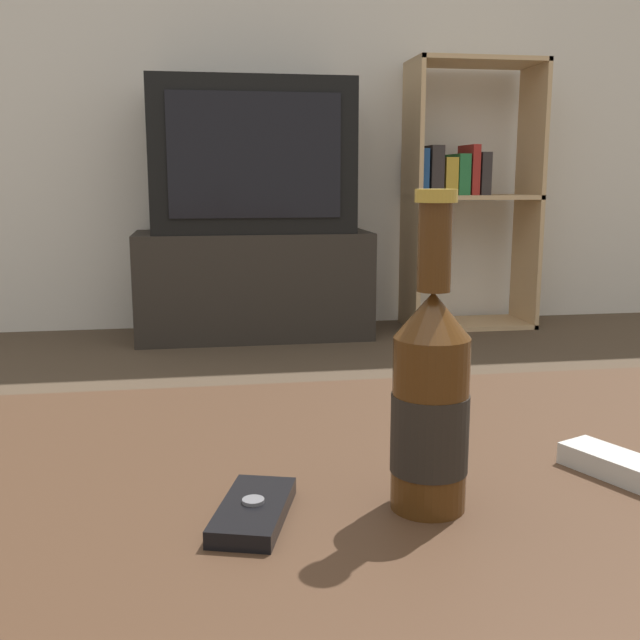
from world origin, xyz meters
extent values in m
cube|color=silver|center=(0.00, 3.02, 1.30)|extent=(8.00, 0.05, 2.60)
cube|color=#422B1C|center=(0.00, 0.00, 0.41)|extent=(1.14, 0.78, 0.04)
cube|color=#28231E|center=(0.14, 2.74, 0.23)|extent=(1.02, 0.42, 0.46)
cube|color=black|center=(0.14, 2.74, 0.78)|extent=(0.85, 0.40, 0.64)
cube|color=black|center=(0.14, 2.53, 0.78)|extent=(0.70, 0.01, 0.50)
cube|color=tan|center=(0.87, 2.81, 0.61)|extent=(0.02, 0.30, 1.22)
cube|color=tan|center=(1.45, 2.81, 0.61)|extent=(0.02, 0.30, 1.22)
cube|color=tan|center=(1.16, 2.81, 0.01)|extent=(0.60, 0.30, 0.02)
cube|color=tan|center=(1.16, 2.81, 0.61)|extent=(0.60, 0.30, 0.02)
cube|color=tan|center=(1.16, 2.81, 1.21)|extent=(0.60, 0.30, 0.02)
cube|color=navy|center=(0.91, 2.81, 0.72)|extent=(0.03, 0.21, 0.21)
cube|color=#2D2828|center=(0.96, 2.81, 0.73)|extent=(0.06, 0.21, 0.22)
cube|color=#B7932D|center=(1.03, 2.81, 0.70)|extent=(0.06, 0.21, 0.17)
cube|color=#236B38|center=(1.09, 2.81, 0.71)|extent=(0.05, 0.21, 0.18)
cube|color=maroon|center=(1.14, 2.81, 0.73)|extent=(0.04, 0.21, 0.22)
cube|color=#2D2828|center=(1.19, 2.81, 0.72)|extent=(0.05, 0.21, 0.19)
cylinder|color=#47280F|center=(0.08, 0.00, 0.50)|extent=(0.06, 0.06, 0.14)
cylinder|color=black|center=(0.08, 0.00, 0.49)|extent=(0.06, 0.06, 0.06)
cone|color=#47280F|center=(0.08, 0.00, 0.59)|extent=(0.06, 0.06, 0.04)
cylinder|color=#47280F|center=(0.08, 0.00, 0.64)|extent=(0.03, 0.03, 0.07)
cylinder|color=#B79333|center=(0.08, 0.00, 0.68)|extent=(0.03, 0.03, 0.01)
cube|color=black|center=(-0.07, 0.00, 0.44)|extent=(0.08, 0.12, 0.01)
cylinder|color=slate|center=(-0.07, 0.00, 0.45)|extent=(0.02, 0.02, 0.00)
cube|color=beige|center=(0.27, 0.01, 0.44)|extent=(0.10, 0.15, 0.02)
camera|label=1|loc=(-0.10, -0.55, 0.69)|focal=42.00mm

